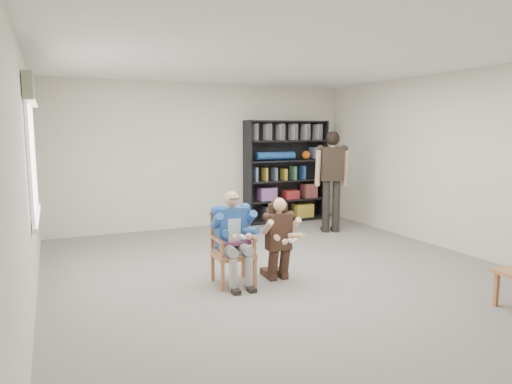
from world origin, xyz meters
name	(u,v)px	position (x,y,z in m)	size (l,w,h in m)	color
room_shell	(290,170)	(0.00, 0.00, 1.40)	(6.00, 7.00, 2.80)	white
floor	(289,276)	(0.00, 0.00, 0.00)	(6.00, 7.00, 0.01)	slate
window_left	(34,153)	(-2.95, 1.00, 1.63)	(0.16, 2.00, 1.75)	silver
armchair	(233,248)	(-0.77, 0.01, 0.45)	(0.52, 0.50, 0.90)	#AE6A37
seated_man	(233,238)	(-0.77, 0.01, 0.59)	(0.50, 0.70, 1.17)	#174893
kneeling_woman	(280,239)	(-0.19, -0.11, 0.54)	(0.45, 0.72, 1.07)	#321E17
bookshelf	(286,171)	(1.70, 3.28, 1.05)	(1.80, 0.38, 2.10)	black
standing_man	(332,183)	(1.97, 1.99, 0.94)	(0.58, 0.32, 1.87)	black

